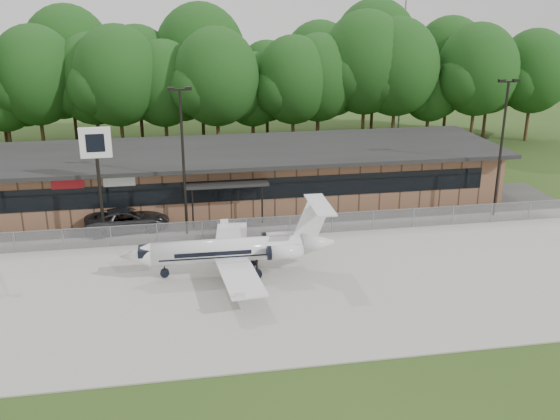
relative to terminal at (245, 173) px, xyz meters
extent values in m
plane|color=#2C4418|center=(0.00, -23.94, -2.18)|extent=(160.00, 160.00, 0.00)
cube|color=#9E9B93|center=(0.00, -15.94, -2.14)|extent=(64.00, 18.00, 0.08)
cube|color=#383835|center=(0.00, -4.44, -2.15)|extent=(50.00, 9.00, 0.06)
cube|color=brown|center=(0.00, 0.06, -0.18)|extent=(40.00, 10.00, 4.00)
cube|color=black|center=(0.00, -4.96, 0.12)|extent=(36.00, 0.08, 1.60)
cube|color=black|center=(0.00, -0.44, 1.97)|extent=(41.00, 11.50, 0.30)
cube|color=black|center=(-2.00, -5.54, 0.82)|extent=(6.00, 1.60, 0.20)
cube|color=#A8141B|center=(-13.00, -4.99, 1.22)|extent=(2.20, 0.06, 0.70)
cube|color=silver|center=(-9.50, -4.99, 1.22)|extent=(2.20, 0.06, 0.70)
cube|color=gray|center=(0.00, -8.94, -1.43)|extent=(46.00, 0.03, 1.50)
cube|color=gray|center=(0.00, -8.94, -0.68)|extent=(46.00, 0.04, 0.04)
cylinder|color=gray|center=(22.00, 24.06, 10.32)|extent=(0.20, 0.20, 25.00)
cylinder|color=black|center=(-5.00, -7.44, 2.82)|extent=(0.18, 0.18, 10.00)
cube|color=black|center=(-5.00, -7.44, 7.87)|extent=(1.20, 0.12, 0.12)
cube|color=black|center=(-5.55, -7.44, 7.94)|extent=(0.45, 0.30, 0.22)
cube|color=black|center=(-4.45, -7.44, 7.94)|extent=(0.45, 0.30, 0.22)
cylinder|color=black|center=(18.00, -7.44, 2.82)|extent=(0.18, 0.18, 10.00)
cube|color=black|center=(18.00, -7.44, 7.87)|extent=(1.20, 0.12, 0.12)
cube|color=black|center=(17.45, -7.44, 7.94)|extent=(0.45, 0.30, 0.22)
cube|color=black|center=(18.55, -7.44, 7.94)|extent=(0.45, 0.30, 0.22)
cylinder|color=silver|center=(-2.79, -14.50, -0.66)|extent=(8.91, 1.58, 1.42)
cone|color=silver|center=(-8.13, -14.40, -0.66)|extent=(1.80, 1.45, 1.42)
cone|color=silver|center=(2.63, -14.60, -0.53)|extent=(1.98, 1.46, 1.42)
cube|color=silver|center=(-2.40, -17.44, -1.06)|extent=(2.05, 5.37, 0.11)
cube|color=silver|center=(-2.30, -11.57, -1.06)|extent=(2.05, 5.37, 0.11)
cylinder|color=silver|center=(0.39, -15.67, -0.53)|extent=(1.97, 0.84, 0.80)
cylinder|color=silver|center=(0.43, -13.45, -0.53)|extent=(1.97, 0.84, 0.80)
cube|color=silver|center=(2.18, -14.59, 0.76)|extent=(2.19, 0.16, 2.68)
cube|color=silver|center=(2.72, -14.60, 1.87)|extent=(1.23, 4.11, 0.09)
cube|color=black|center=(-7.50, -14.41, -0.42)|extent=(0.91, 1.08, 0.44)
cube|color=black|center=(-1.19, -14.53, -1.86)|extent=(0.75, 2.15, 0.62)
cylinder|color=black|center=(-6.53, -14.43, -1.86)|extent=(0.54, 0.54, 0.20)
imported|color=#353437|center=(-9.10, -5.91, -1.37)|extent=(6.12, 3.40, 1.62)
cylinder|color=black|center=(-10.61, -7.14, 1.50)|extent=(0.22, 0.22, 7.36)
cube|color=silver|center=(-10.61, -7.14, 4.54)|extent=(2.03, 0.24, 2.02)
cube|color=black|center=(-10.60, -7.26, 4.54)|extent=(1.20, 0.05, 1.20)
camera|label=1|loc=(-5.64, -48.47, 13.65)|focal=40.00mm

